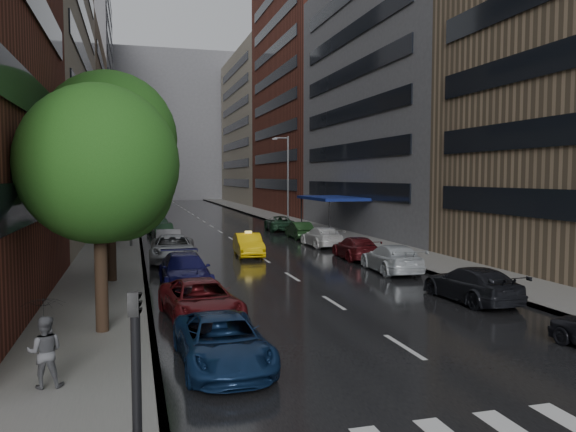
% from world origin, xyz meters
% --- Properties ---
extents(ground, '(220.00, 220.00, 0.00)m').
position_xyz_m(ground, '(0.00, 0.00, 0.00)').
color(ground, gray).
rests_on(ground, ground).
extents(road, '(14.00, 140.00, 0.01)m').
position_xyz_m(road, '(0.00, 50.00, 0.01)').
color(road, black).
rests_on(road, ground).
extents(sidewalk_left, '(4.00, 140.00, 0.15)m').
position_xyz_m(sidewalk_left, '(-9.00, 50.00, 0.07)').
color(sidewalk_left, gray).
rests_on(sidewalk_left, ground).
extents(sidewalk_right, '(4.00, 140.00, 0.15)m').
position_xyz_m(sidewalk_right, '(9.00, 50.00, 0.07)').
color(sidewalk_right, gray).
rests_on(sidewalk_right, ground).
extents(buildings_left, '(8.00, 108.00, 38.00)m').
position_xyz_m(buildings_left, '(-15.00, 58.79, 15.99)').
color(buildings_left, maroon).
rests_on(buildings_left, ground).
extents(buildings_right, '(8.05, 109.10, 36.00)m').
position_xyz_m(buildings_right, '(15.00, 56.70, 15.03)').
color(buildings_right, '#937A5B').
rests_on(buildings_right, ground).
extents(building_far, '(40.00, 14.00, 32.00)m').
position_xyz_m(building_far, '(0.00, 118.00, 16.00)').
color(building_far, slate).
rests_on(building_far, ground).
extents(tree_near, '(4.93, 4.93, 7.85)m').
position_xyz_m(tree_near, '(-8.60, 7.59, 5.37)').
color(tree_near, '#382619').
rests_on(tree_near, ground).
extents(tree_mid, '(6.17, 6.17, 9.83)m').
position_xyz_m(tree_mid, '(-8.60, 16.53, 6.73)').
color(tree_mid, '#382619').
rests_on(tree_mid, ground).
extents(tree_far, '(4.87, 4.87, 7.76)m').
position_xyz_m(tree_far, '(-8.60, 34.26, 5.31)').
color(tree_far, '#382619').
rests_on(tree_far, ground).
extents(taxi, '(1.79, 4.47, 1.44)m').
position_xyz_m(taxi, '(-0.66, 23.76, 0.72)').
color(taxi, yellow).
rests_on(taxi, ground).
extents(parked_cars_left, '(2.91, 41.02, 1.57)m').
position_xyz_m(parked_cars_left, '(-5.40, 19.98, 0.73)').
color(parked_cars_left, '#0F2449').
rests_on(parked_cars_left, ground).
extents(parked_cars_right, '(2.64, 42.25, 1.47)m').
position_xyz_m(parked_cars_right, '(5.40, 21.71, 0.70)').
color(parked_cars_right, black).
rests_on(parked_cars_right, ground).
extents(ped_black_umbrella, '(0.96, 0.98, 2.09)m').
position_xyz_m(ped_black_umbrella, '(-9.62, 2.99, 1.39)').
color(ped_black_umbrella, '#535459').
rests_on(ped_black_umbrella, sidewalk_left).
extents(traffic_light, '(0.18, 0.15, 3.45)m').
position_xyz_m(traffic_light, '(-7.60, -3.69, 2.23)').
color(traffic_light, black).
rests_on(traffic_light, sidewalk_left).
extents(street_lamp_left, '(1.74, 0.22, 9.00)m').
position_xyz_m(street_lamp_left, '(-7.72, 30.00, 4.89)').
color(street_lamp_left, gray).
rests_on(street_lamp_left, sidewalk_left).
extents(street_lamp_right, '(1.74, 0.22, 9.00)m').
position_xyz_m(street_lamp_right, '(7.72, 45.00, 4.89)').
color(street_lamp_right, gray).
rests_on(street_lamp_right, sidewalk_right).
extents(awning, '(4.00, 8.00, 3.12)m').
position_xyz_m(awning, '(8.98, 35.00, 3.13)').
color(awning, navy).
rests_on(awning, sidewalk_right).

